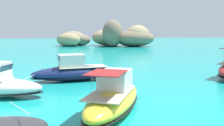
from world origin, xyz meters
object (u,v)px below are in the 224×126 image
Objects in this scene: islet_large at (123,37)px; motorboat_yellow at (114,97)px; islet_small at (73,39)px; motorboat_navy at (75,72)px.

motorboat_yellow is at bearing -104.87° from islet_large.
islet_small is 75.63m from motorboat_yellow.
motorboat_navy reaches higher than motorboat_yellow.
motorboat_navy is at bearing -92.78° from islet_small.
islet_large is at bearing 75.13° from motorboat_yellow.
islet_large is at bearing 71.27° from motorboat_navy.
motorboat_navy is (-1.67, 10.19, 0.04)m from motorboat_yellow.
islet_small is 1.81× the size of motorboat_yellow.
motorboat_navy is (-3.18, -65.41, -1.53)m from islet_small.
islet_small reaches higher than motorboat_yellow.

